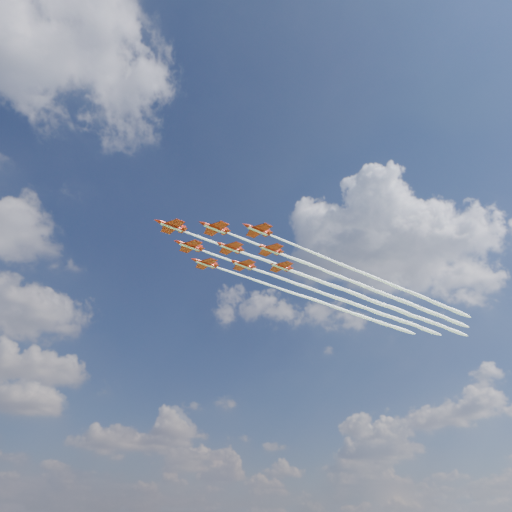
% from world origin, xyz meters
% --- Properties ---
extents(jet_lead, '(121.31, 14.05, 2.35)m').
position_xyz_m(jet_lead, '(36.44, 7.58, 85.91)').
color(jet_lead, '#AD1B09').
extents(jet_row2_port, '(121.31, 14.05, 2.35)m').
position_xyz_m(jet_row2_port, '(46.43, 2.03, 85.91)').
color(jet_row2_port, '#AD1B09').
extents(jet_row2_starb, '(121.31, 14.05, 2.35)m').
position_xyz_m(jet_row2_starb, '(45.43, 14.64, 85.91)').
color(jet_row2_starb, '#AD1B09').
extents(jet_row3_port, '(121.31, 14.05, 2.35)m').
position_xyz_m(jet_row3_port, '(56.42, -3.52, 85.91)').
color(jet_row3_port, '#AD1B09').
extents(jet_row3_centre, '(121.31, 14.05, 2.35)m').
position_xyz_m(jet_row3_centre, '(55.42, 9.09, 85.91)').
color(jet_row3_centre, '#AD1B09').
extents(jet_row3_starb, '(121.31, 14.05, 2.35)m').
position_xyz_m(jet_row3_starb, '(54.42, 21.70, 85.91)').
color(jet_row3_starb, '#AD1B09').
extents(jet_row4_port, '(121.31, 14.05, 2.35)m').
position_xyz_m(jet_row4_port, '(65.41, 3.53, 85.91)').
color(jet_row4_port, '#AD1B09').
extents(jet_row4_starb, '(121.31, 14.05, 2.35)m').
position_xyz_m(jet_row4_starb, '(64.41, 16.15, 85.91)').
color(jet_row4_starb, '#AD1B09').
extents(jet_tail, '(121.31, 14.05, 2.35)m').
position_xyz_m(jet_tail, '(74.40, 10.59, 85.91)').
color(jet_tail, '#AD1B09').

